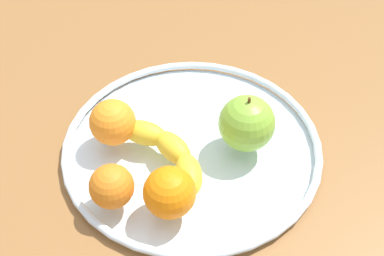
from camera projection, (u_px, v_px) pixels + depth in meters
The scene contains 7 objects.
ground_plane at pixel (192, 159), 80.24cm from camera, with size 164.83×164.83×4.00cm, color brown.
fruit_bowl at pixel (192, 146), 78.14cm from camera, with size 38.99×38.99×1.80cm.
banana at pixel (166, 150), 73.95cm from camera, with size 18.25×7.53×3.63cm.
apple at pixel (247, 123), 74.42cm from camera, with size 8.28×8.28×9.08cm.
orange_center at pixel (113, 122), 75.55cm from camera, with size 6.88×6.88×6.88cm, color orange.
orange_back_left at pixel (170, 193), 66.62cm from camera, with size 6.97×6.97×6.97cm, color orange.
orange_back_right at pixel (114, 188), 67.68cm from camera, with size 6.05×6.05×6.05cm, color orange.
Camera 1 is at (-36.83, 37.36, 58.90)cm, focal length 48.49 mm.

